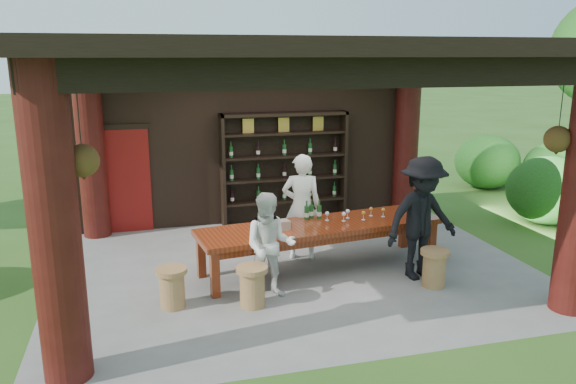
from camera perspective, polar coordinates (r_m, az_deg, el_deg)
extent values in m
plane|color=#2D5119|center=(9.09, 0.65, -7.64)|extent=(90.00, 90.00, 0.00)
cube|color=slate|center=(9.11, 0.65, -7.94)|extent=(7.40, 5.90, 0.10)
cube|color=black|center=(11.26, -3.09, 5.25)|extent=(7.00, 0.18, 3.30)
cube|color=maroon|center=(11.05, -16.25, 1.12)|extent=(0.95, 0.06, 2.00)
cylinder|color=#380C0A|center=(6.05, -22.64, -3.38)|extent=(0.50, 0.50, 3.30)
cylinder|color=#380C0A|center=(10.86, -19.39, 4.17)|extent=(0.50, 0.50, 3.30)
cylinder|color=#380C0A|center=(12.11, 11.93, 5.58)|extent=(0.50, 0.50, 3.30)
cube|color=black|center=(6.18, 6.84, 12.08)|extent=(6.70, 0.35, 0.35)
cube|color=black|center=(8.19, -21.50, 11.65)|extent=(0.30, 5.20, 0.30)
cube|color=black|center=(9.79, 19.20, 12.05)|extent=(0.30, 5.20, 0.30)
cube|color=black|center=(8.46, 0.72, 14.32)|extent=(7.50, 6.00, 0.20)
cylinder|color=black|center=(6.01, -20.42, 6.24)|extent=(0.01, 0.01, 0.75)
cone|color=black|center=(6.09, -20.06, 2.00)|extent=(0.32, 0.32, 0.18)
sphere|color=#1E5919|center=(6.07, -20.15, 3.02)|extent=(0.34, 0.34, 0.34)
cylinder|color=black|center=(7.88, 25.97, 7.33)|extent=(0.01, 0.01, 0.75)
cone|color=black|center=(7.93, 25.63, 4.07)|extent=(0.32, 0.32, 0.18)
sphere|color=#1E5919|center=(7.92, 25.71, 4.86)|extent=(0.34, 0.34, 0.34)
cube|color=#61200D|center=(8.80, 3.32, -3.50)|extent=(3.98, 1.50, 0.08)
cube|color=#61200D|center=(8.83, 3.32, -4.12)|extent=(3.76, 1.32, 0.12)
cube|color=#61200D|center=(7.98, -7.43, -8.33)|extent=(0.13, 0.13, 0.67)
cube|color=#61200D|center=(9.50, 14.33, -4.97)|extent=(0.13, 0.13, 0.67)
cube|color=#61200D|center=(8.70, -8.82, -6.46)|extent=(0.13, 0.13, 0.67)
cube|color=#61200D|center=(10.12, 11.65, -3.66)|extent=(0.13, 0.13, 0.67)
cylinder|color=olive|center=(7.70, -3.65, -9.78)|extent=(0.34, 0.34, 0.50)
cylinder|color=olive|center=(7.59, -3.68, -7.83)|extent=(0.43, 0.43, 0.07)
cylinder|color=olive|center=(8.58, 14.61, -7.68)|extent=(0.33, 0.33, 0.49)
cylinder|color=olive|center=(8.49, 14.73, -5.93)|extent=(0.42, 0.42, 0.07)
cylinder|color=olive|center=(7.80, -11.67, -9.74)|extent=(0.33, 0.33, 0.49)
cylinder|color=olive|center=(7.70, -11.77, -7.83)|extent=(0.42, 0.42, 0.07)
imported|color=white|center=(9.23, 1.38, -1.51)|extent=(0.73, 0.57, 1.77)
imported|color=silver|center=(7.80, -1.88, -5.47)|extent=(0.84, 0.72, 1.50)
imported|color=black|center=(8.64, 13.44, -2.62)|extent=(1.31, 0.89, 1.88)
cube|color=#BF6672|center=(8.48, -0.75, -3.38)|extent=(0.28, 0.21, 0.14)
ellipsoid|color=#194C14|center=(12.38, 24.84, -0.30)|extent=(1.60, 1.60, 1.36)
ellipsoid|color=#194C14|center=(15.09, 19.56, 2.54)|extent=(1.60, 1.60, 1.36)
ellipsoid|color=#194C14|center=(15.18, 25.43, 1.88)|extent=(1.48, 1.48, 1.25)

